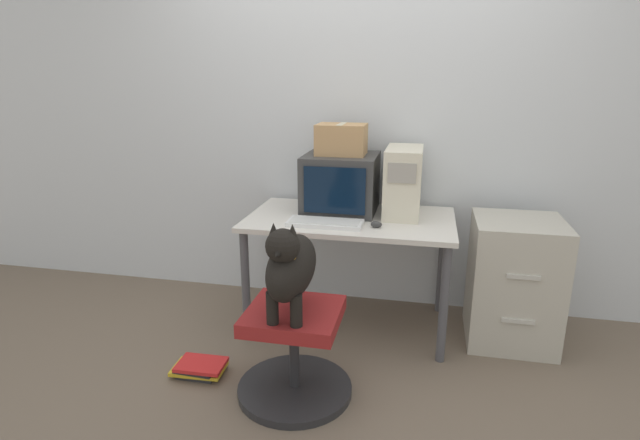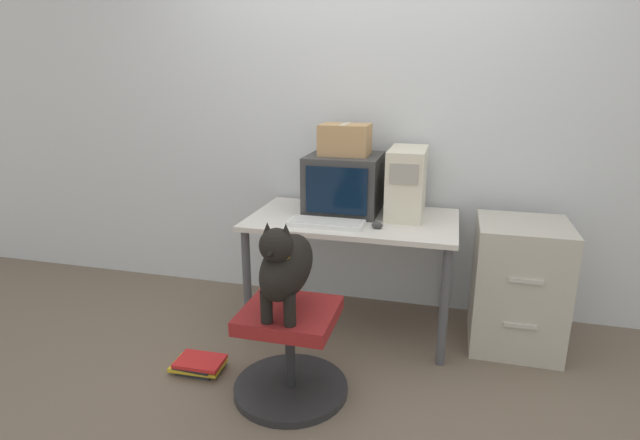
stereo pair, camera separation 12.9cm
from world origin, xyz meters
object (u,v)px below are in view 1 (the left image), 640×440
object	(u,v)px
crt_monitor	(341,183)
book_stack_floor	(199,367)
cardboard_box	(341,139)
dog	(291,265)
pc_tower	(403,181)
office_chair	(294,353)
filing_cabinet	(514,281)
keyboard	(325,223)

from	to	relation	value
crt_monitor	book_stack_floor	bearing A→B (deg)	-125.08
cardboard_box	crt_monitor	bearing A→B (deg)	-90.00
crt_monitor	dog	distance (m)	0.98
pc_tower	office_chair	size ratio (longest dim) A/B	0.74
crt_monitor	filing_cabinet	size ratio (longest dim) A/B	0.60
office_chair	cardboard_box	world-z (taller)	cardboard_box
pc_tower	office_chair	world-z (taller)	pc_tower
crt_monitor	filing_cabinet	xyz separation A→B (m)	(1.07, -0.11, -0.52)
pc_tower	cardboard_box	size ratio (longest dim) A/B	1.44
keyboard	cardboard_box	bearing A→B (deg)	84.64
filing_cabinet	cardboard_box	distance (m)	1.34
keyboard	filing_cabinet	size ratio (longest dim) A/B	0.57
cardboard_box	book_stack_floor	bearing A→B (deg)	-124.96
filing_cabinet	office_chair	bearing A→B (deg)	-144.76
crt_monitor	keyboard	distance (m)	0.38
filing_cabinet	dog	bearing A→B (deg)	-143.41
pc_tower	office_chair	distance (m)	1.24
crt_monitor	cardboard_box	xyz separation A→B (m)	(0.00, 0.00, 0.27)
cardboard_box	book_stack_floor	world-z (taller)	cardboard_box
book_stack_floor	dog	bearing A→B (deg)	-8.87
keyboard	office_chair	xyz separation A→B (m)	(-0.04, -0.58, -0.51)
office_chair	cardboard_box	xyz separation A→B (m)	(0.07, 0.92, 0.95)
crt_monitor	office_chair	world-z (taller)	crt_monitor
pc_tower	cardboard_box	distance (m)	0.46
book_stack_floor	keyboard	bearing A→B (deg)	42.73
cardboard_box	pc_tower	bearing A→B (deg)	-1.23
cardboard_box	keyboard	bearing A→B (deg)	-95.36
filing_cabinet	book_stack_floor	world-z (taller)	filing_cabinet
pc_tower	book_stack_floor	bearing A→B (deg)	-139.09
keyboard	office_chair	distance (m)	0.77
pc_tower	cardboard_box	bearing A→B (deg)	178.77
crt_monitor	keyboard	bearing A→B (deg)	-95.42
crt_monitor	pc_tower	xyz separation A→B (m)	(0.39, -0.00, 0.03)
cardboard_box	filing_cabinet	bearing A→B (deg)	-6.18
book_stack_floor	office_chair	bearing A→B (deg)	-4.63
dog	cardboard_box	bearing A→B (deg)	85.98
office_chair	cardboard_box	bearing A→B (deg)	85.80
filing_cabinet	cardboard_box	xyz separation A→B (m)	(-1.07, 0.12, 0.80)
pc_tower	book_stack_floor	size ratio (longest dim) A/B	1.46
crt_monitor	book_stack_floor	size ratio (longest dim) A/B	1.52
pc_tower	crt_monitor	bearing A→B (deg)	179.34
pc_tower	keyboard	distance (m)	0.57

